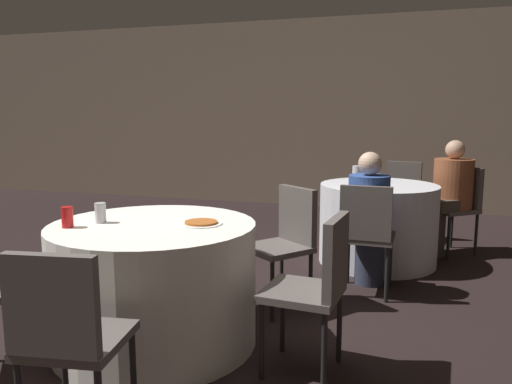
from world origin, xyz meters
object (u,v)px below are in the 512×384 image
at_px(chair_near_south, 65,329).
at_px(chair_far_south, 366,229).
at_px(chair_near_northeast, 287,235).
at_px(person_blue_shirt, 369,221).
at_px(table_near, 155,283).
at_px(person_floral_shirt, 447,195).
at_px(chair_far_northeast, 459,201).
at_px(chair_near_east, 319,279).
at_px(soda_can_red, 67,217).
at_px(table_far, 378,224).
at_px(pizza_plate_near, 201,223).
at_px(chair_far_north, 401,193).
at_px(bottle_far, 357,178).
at_px(soda_can_silver, 100,213).

distance_m(chair_near_south, chair_far_south, 2.42).
distance_m(chair_near_northeast, person_blue_shirt, 0.76).
bearing_deg(table_near, person_floral_shirt, 54.93).
relative_size(chair_near_northeast, chair_far_northeast, 1.00).
xyz_separation_m(chair_near_east, chair_far_northeast, (0.93, 2.80, 0.00)).
distance_m(table_near, soda_can_red, 0.65).
relative_size(table_near, chair_near_northeast, 1.41).
bearing_deg(chair_far_northeast, chair_near_northeast, 107.81).
xyz_separation_m(table_far, pizza_plate_near, (-0.92, -2.06, 0.38)).
relative_size(person_floral_shirt, pizza_plate_near, 4.47).
xyz_separation_m(chair_near_south, chair_far_north, (1.24, 4.08, 0.00)).
bearing_deg(chair_near_east, person_floral_shirt, -11.53).
xyz_separation_m(person_blue_shirt, pizza_plate_near, (-0.89, -1.28, 0.20)).
distance_m(soda_can_red, bottle_far, 2.46).
distance_m(chair_far_south, person_floral_shirt, 1.59).
height_order(chair_near_northeast, chair_far_south, same).
relative_size(table_near, chair_far_south, 1.41).
height_order(chair_near_northeast, person_blue_shirt, person_blue_shirt).
bearing_deg(chair_far_south, pizza_plate_near, -126.73).
relative_size(table_far, bottle_far, 5.26).
xyz_separation_m(table_near, chair_far_northeast, (1.96, 2.71, 0.16)).
bearing_deg(chair_far_northeast, table_far, 90.00).
xyz_separation_m(pizza_plate_near, soda_can_silver, (-0.60, -0.14, 0.05)).
xyz_separation_m(chair_far_northeast, pizza_plate_near, (-1.67, -2.64, 0.22)).
height_order(chair_near_east, person_floral_shirt, person_floral_shirt).
height_order(chair_near_east, chair_near_northeast, same).
bearing_deg(table_far, chair_near_northeast, -113.04).
bearing_deg(chair_far_north, soda_can_red, 72.80).
height_order(table_near, pizza_plate_near, pizza_plate_near).
relative_size(person_blue_shirt, pizza_plate_near, 4.35).
relative_size(table_far, chair_near_east, 1.24).
xyz_separation_m(pizza_plate_near, bottle_far, (0.75, 1.68, 0.10)).
relative_size(chair_near_northeast, chair_far_north, 1.00).
xyz_separation_m(chair_near_east, bottle_far, (0.01, 1.85, 0.32)).
xyz_separation_m(person_blue_shirt, person_floral_shirt, (0.66, 1.27, 0.04)).
bearing_deg(soda_can_silver, person_blue_shirt, 43.59).
bearing_deg(soda_can_silver, pizza_plate_near, 13.16).
bearing_deg(person_floral_shirt, chair_near_east, 125.84).
bearing_deg(chair_near_northeast, person_blue_shirt, -96.53).
relative_size(chair_far_north, pizza_plate_near, 3.42).
bearing_deg(table_near, chair_near_south, -81.45).
bearing_deg(bottle_far, chair_near_east, -90.30).
bearing_deg(soda_can_red, pizza_plate_near, 23.41).
bearing_deg(pizza_plate_near, chair_far_northeast, 57.63).
xyz_separation_m(soda_can_silver, soda_can_red, (-0.11, -0.17, 0.00)).
bearing_deg(chair_far_north, table_near, 77.15).
xyz_separation_m(chair_near_east, soda_can_silver, (-1.34, 0.02, 0.27)).
bearing_deg(person_floral_shirt, chair_far_south, 117.66).
height_order(chair_near_south, soda_can_silver, chair_near_south).
distance_m(table_far, chair_far_north, 0.97).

